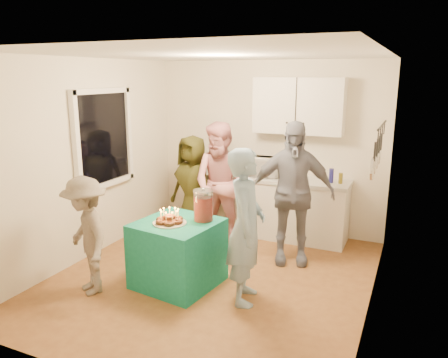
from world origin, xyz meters
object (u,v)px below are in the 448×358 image
at_px(microwave, 265,167).
at_px(woman_back_right, 292,193).
at_px(party_table, 178,253).
at_px(counter, 273,207).
at_px(punch_jar, 203,206).
at_px(woman_back_left, 193,186).
at_px(child_near_left, 86,236).
at_px(man_birthday, 246,227).
at_px(woman_back_center, 222,185).

relative_size(microwave, woman_back_right, 0.27).
bearing_deg(party_table, counter, 76.02).
height_order(punch_jar, woman_back_left, woman_back_left).
distance_m(punch_jar, woman_back_right, 1.24).
bearing_deg(counter, woman_back_right, -58.71).
bearing_deg(microwave, child_near_left, -117.20).
xyz_separation_m(party_table, man_birthday, (0.85, -0.02, 0.46)).
xyz_separation_m(party_table, woman_back_left, (-0.60, 1.49, 0.38)).
bearing_deg(woman_back_right, punch_jar, -145.58).
relative_size(woman_back_left, child_near_left, 1.15).
relative_size(woman_back_center, child_near_left, 1.32).
relative_size(woman_back_left, woman_back_center, 0.87).
bearing_deg(microwave, woman_back_left, -155.21).
distance_m(punch_jar, man_birthday, 0.64).
relative_size(punch_jar, child_near_left, 0.26).
relative_size(counter, man_birthday, 1.31).
height_order(microwave, woman_back_left, woman_back_left).
height_order(party_table, woman_back_center, woman_back_center).
xyz_separation_m(woman_back_left, woman_back_center, (0.54, -0.14, 0.12)).
distance_m(microwave, woman_back_right, 1.07).
distance_m(man_birthday, woman_back_center, 1.65).
height_order(woman_back_center, child_near_left, woman_back_center).
relative_size(microwave, man_birthday, 0.30).
distance_m(party_table, woman_back_left, 1.66).
bearing_deg(counter, microwave, 180.00).
height_order(party_table, woman_back_right, woman_back_right).
distance_m(counter, microwave, 0.63).
distance_m(punch_jar, woman_back_left, 1.58).
xyz_separation_m(counter, party_table, (-0.50, -1.99, -0.05)).
bearing_deg(woman_back_left, child_near_left, -79.07).
distance_m(woman_back_left, child_near_left, 2.08).
bearing_deg(woman_back_left, microwave, 44.33).
bearing_deg(woman_back_right, woman_back_left, 150.13).
bearing_deg(punch_jar, child_near_left, -144.99).
bearing_deg(woman_back_center, woman_back_right, -11.58).
bearing_deg(microwave, counter, -2.72).
bearing_deg(woman_back_left, man_birthday, -29.48).
distance_m(counter, woman_back_left, 1.25).
xyz_separation_m(woman_back_left, woman_back_right, (1.61, -0.34, 0.16)).
xyz_separation_m(counter, microwave, (-0.14, 0.00, 0.62)).
relative_size(counter, microwave, 4.42).
height_order(counter, child_near_left, child_near_left).
height_order(punch_jar, woman_back_center, woman_back_center).
distance_m(woman_back_left, woman_back_center, 0.57).
relative_size(man_birthday, woman_back_center, 0.95).
height_order(party_table, woman_back_left, woman_back_left).
relative_size(party_table, child_near_left, 0.64).
bearing_deg(microwave, man_birthday, -78.91).
bearing_deg(woman_back_left, woman_back_right, 4.76).
bearing_deg(man_birthday, woman_back_left, 27.47).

